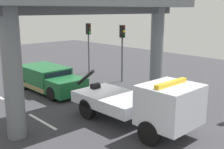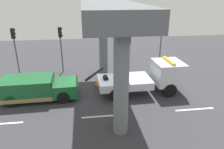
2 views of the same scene
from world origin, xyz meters
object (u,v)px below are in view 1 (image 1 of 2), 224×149
towed_van_green (49,80)px  traffic_light_far (122,41)px  traffic_light_near (89,37)px  traffic_cone_orange (111,97)px  tow_truck_white (144,103)px

towed_van_green → traffic_light_far: size_ratio=1.25×
towed_van_green → traffic_light_far: traffic_light_far is taller
traffic_light_near → traffic_light_far: traffic_light_far is taller
traffic_cone_orange → traffic_light_near: bearing=151.4°
towed_van_green → traffic_light_far: 5.97m
traffic_light_far → traffic_cone_orange: size_ratio=7.39×
traffic_light_near → traffic_cone_orange: 8.41m
towed_van_green → traffic_light_far: (1.41, 5.34, 2.27)m
towed_van_green → tow_truck_white: bearing=0.1°
tow_truck_white → traffic_cone_orange: size_ratio=12.87×
traffic_light_near → traffic_cone_orange: bearing=-28.6°
tow_truck_white → traffic_cone_orange: 4.23m
tow_truck_white → towed_van_green: 8.21m
towed_van_green → traffic_cone_orange: 4.66m
towed_van_green → traffic_light_near: 6.35m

